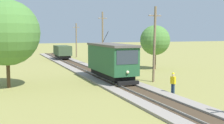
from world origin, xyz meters
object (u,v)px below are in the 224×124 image
(freight_car, at_px, (62,52))
(tree_left_near, at_px, (155,40))
(utility_pole_near_tram, at_px, (154,44))
(tree_right_near, at_px, (7,33))
(track_worker, at_px, (173,82))
(utility_pole_far, at_px, (76,40))
(red_tram, at_px, (111,60))
(utility_pole_mid, at_px, (103,38))

(freight_car, xyz_separation_m, tree_left_near, (9.07, -17.50, 2.38))
(freight_car, relative_size, tree_left_near, 0.87)
(utility_pole_near_tram, xyz_separation_m, tree_right_near, (-13.71, 2.19, 1.09))
(utility_pole_near_tram, distance_m, track_worker, 6.49)
(utility_pole_far, relative_size, track_worker, 3.85)
(red_tram, relative_size, tree_left_near, 1.43)
(utility_pole_mid, xyz_separation_m, utility_pole_far, (0.00, 15.87, -0.60))
(tree_left_near, bearing_deg, utility_pole_near_tram, -120.38)
(red_tram, distance_m, track_worker, 8.13)
(tree_right_near, bearing_deg, freight_car, 67.83)
(red_tram, distance_m, utility_pole_near_tram, 4.65)
(utility_pole_mid, xyz_separation_m, tree_right_near, (-13.71, -13.18, 0.81))
(tree_right_near, bearing_deg, track_worker, -32.61)
(utility_pole_near_tram, xyz_separation_m, utility_pole_mid, (0.00, 15.36, 0.27))
(utility_pole_mid, bearing_deg, tree_left_near, -50.69)
(utility_pole_mid, distance_m, tree_left_near, 8.29)
(freight_car, distance_m, utility_pole_near_tram, 26.82)
(utility_pole_near_tram, distance_m, tree_right_near, 13.92)
(freight_car, bearing_deg, red_tram, -89.99)
(track_worker, xyz_separation_m, tree_right_near, (-12.22, 7.82, 3.96))
(utility_pole_far, bearing_deg, red_tram, -97.46)
(utility_pole_mid, xyz_separation_m, track_worker, (-1.49, -20.99, -3.15))
(tree_left_near, bearing_deg, utility_pole_mid, 129.31)
(freight_car, distance_m, utility_pole_mid, 12.00)
(track_worker, bearing_deg, freight_car, 67.24)
(red_tram, height_order, freight_car, red_tram)
(red_tram, xyz_separation_m, tree_left_near, (9.07, 6.89, 1.75))
(tree_left_near, bearing_deg, red_tram, -142.76)
(track_worker, distance_m, tree_left_near, 16.33)
(utility_pole_mid, distance_m, tree_right_near, 19.03)
(red_tram, bearing_deg, tree_left_near, 37.24)
(utility_pole_far, bearing_deg, freight_car, -128.61)
(utility_pole_near_tram, relative_size, utility_pole_mid, 0.93)
(utility_pole_near_tram, xyz_separation_m, tree_left_near, (5.25, 8.95, 0.08))
(red_tram, bearing_deg, utility_pole_mid, 73.99)
(utility_pole_near_tram, xyz_separation_m, track_worker, (-1.49, -5.63, -2.87))
(utility_pole_near_tram, relative_size, tree_right_near, 0.95)
(utility_pole_near_tram, bearing_deg, utility_pole_far, 90.00)
(utility_pole_near_tram, bearing_deg, red_tram, 151.64)
(freight_car, bearing_deg, tree_left_near, -62.60)
(track_worker, relative_size, tree_left_near, 0.30)
(red_tram, bearing_deg, tree_right_near, 179.27)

